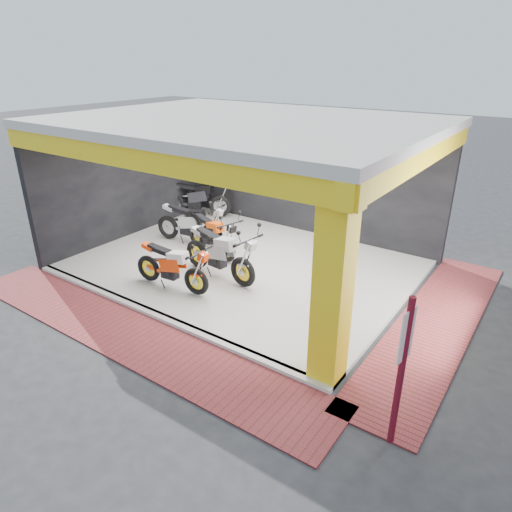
# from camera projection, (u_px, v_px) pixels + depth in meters

# --- Properties ---
(ground) EXTENTS (80.00, 80.00, 0.00)m
(ground) POSITION_uv_depth(u_px,v_px,m) (191.00, 298.00, 10.21)
(ground) COLOR #2D2D30
(ground) RESTS_ON ground
(showroom_floor) EXTENTS (8.00, 6.00, 0.10)m
(showroom_floor) POSITION_uv_depth(u_px,v_px,m) (244.00, 265.00, 11.69)
(showroom_floor) COLOR white
(showroom_floor) RESTS_ON ground
(showroom_ceiling) EXTENTS (8.40, 6.40, 0.20)m
(showroom_ceiling) POSITION_uv_depth(u_px,v_px,m) (242.00, 122.00, 10.26)
(showroom_ceiling) COLOR beige
(showroom_ceiling) RESTS_ON corner_column
(back_wall) EXTENTS (8.20, 0.20, 3.50)m
(back_wall) POSITION_uv_depth(u_px,v_px,m) (306.00, 176.00, 13.33)
(back_wall) COLOR black
(back_wall) RESTS_ON ground
(left_wall) EXTENTS (0.20, 6.20, 3.50)m
(left_wall) POSITION_uv_depth(u_px,v_px,m) (129.00, 178.00, 13.16)
(left_wall) COLOR black
(left_wall) RESTS_ON ground
(corner_column) EXTENTS (0.50, 0.50, 3.50)m
(corner_column) POSITION_uv_depth(u_px,v_px,m) (333.00, 286.00, 6.97)
(corner_column) COLOR yellow
(corner_column) RESTS_ON ground
(header_beam_front) EXTENTS (8.40, 0.30, 0.40)m
(header_beam_front) POSITION_uv_depth(u_px,v_px,m) (142.00, 158.00, 8.13)
(header_beam_front) COLOR yellow
(header_beam_front) RESTS_ON corner_column
(header_beam_right) EXTENTS (0.30, 6.40, 0.40)m
(header_beam_right) POSITION_uv_depth(u_px,v_px,m) (419.00, 156.00, 8.28)
(header_beam_right) COLOR yellow
(header_beam_right) RESTS_ON corner_column
(floor_kerb) EXTENTS (8.00, 0.20, 0.10)m
(floor_kerb) POSITION_uv_depth(u_px,v_px,m) (157.00, 316.00, 9.43)
(floor_kerb) COLOR white
(floor_kerb) RESTS_ON ground
(paver_front) EXTENTS (9.00, 1.40, 0.03)m
(paver_front) POSITION_uv_depth(u_px,v_px,m) (128.00, 334.00, 8.86)
(paver_front) COLOR #983137
(paver_front) RESTS_ON ground
(paver_right) EXTENTS (1.40, 7.00, 0.03)m
(paver_right) POSITION_uv_depth(u_px,v_px,m) (435.00, 324.00, 9.18)
(paver_right) COLOR #983137
(paver_right) RESTS_ON ground
(signpost) EXTENTS (0.09, 0.32, 2.31)m
(signpost) POSITION_uv_depth(u_px,v_px,m) (402.00, 368.00, 5.91)
(signpost) COLOR maroon
(signpost) RESTS_ON ground
(moto_hero) EXTENTS (2.18, 0.98, 1.29)m
(moto_hero) POSITION_uv_depth(u_px,v_px,m) (196.00, 269.00, 9.87)
(moto_hero) COLOR #FF3D0A
(moto_hero) RESTS_ON showroom_floor
(moto_row_a) EXTENTS (2.47, 1.15, 1.46)m
(moto_row_a) POSITION_uv_depth(u_px,v_px,m) (243.00, 258.00, 10.19)
(moto_row_a) COLOR #95979C
(moto_row_a) RESTS_ON showroom_floor
(moto_row_b) EXTENTS (2.37, 1.17, 1.39)m
(moto_row_b) POSITION_uv_depth(u_px,v_px,m) (212.00, 224.00, 12.35)
(moto_row_b) COLOR #A5A7AC
(moto_row_b) RESTS_ON showroom_floor
(moto_row_c) EXTENTS (2.27, 1.30, 1.31)m
(moto_row_c) POSITION_uv_depth(u_px,v_px,m) (227.00, 238.00, 11.49)
(moto_row_c) COLOR black
(moto_row_c) RESTS_ON showroom_floor
(moto_row_d) EXTENTS (2.52, 1.90, 1.46)m
(moto_row_d) POSITION_uv_depth(u_px,v_px,m) (220.00, 196.00, 14.72)
(moto_row_d) COLOR black
(moto_row_d) RESTS_ON showroom_floor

